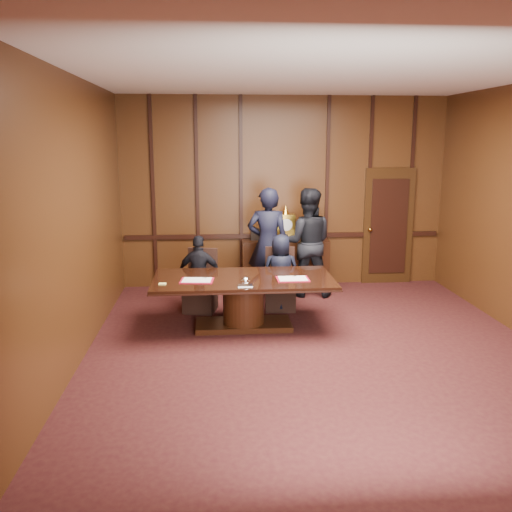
{
  "coord_description": "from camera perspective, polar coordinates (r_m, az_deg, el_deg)",
  "views": [
    {
      "loc": [
        -1.32,
        -6.49,
        2.73
      ],
      "look_at": [
        -0.71,
        1.23,
        1.05
      ],
      "focal_mm": 38.0,
      "sensor_mm": 36.0,
      "label": 1
    }
  ],
  "objects": [
    {
      "name": "chair_right",
      "position": [
        8.88,
        2.56,
        -3.71
      ],
      "size": [
        0.52,
        0.52,
        0.99
      ],
      "rotation": [
        0.0,
        0.0,
        -0.08
      ],
      "color": "black",
      "rests_on": "ground"
    },
    {
      "name": "folder_left",
      "position": [
        7.71,
        -6.24,
        -2.57
      ],
      "size": [
        0.49,
        0.38,
        0.02
      ],
      "rotation": [
        0.0,
        0.0,
        -0.1
      ],
      "color": "#A30F28",
      "rests_on": "conference_table"
    },
    {
      "name": "witness_left",
      "position": [
        9.24,
        1.27,
        1.26
      ],
      "size": [
        0.77,
        0.56,
        1.94
      ],
      "primitive_type": "imported",
      "rotation": [
        0.0,
        0.0,
        2.99
      ],
      "color": "black",
      "rests_on": "ground"
    },
    {
      "name": "notepad",
      "position": [
        7.6,
        -9.82,
        -2.9
      ],
      "size": [
        0.1,
        0.08,
        0.01
      ],
      "primitive_type": "cube",
      "rotation": [
        0.0,
        0.0,
        -0.07
      ],
      "color": "#F6EC78",
      "rests_on": "conference_table"
    },
    {
      "name": "room",
      "position": [
        6.85,
        7.2,
        3.69
      ],
      "size": [
        7.0,
        7.04,
        3.5
      ],
      "color": "black",
      "rests_on": "ground"
    },
    {
      "name": "conference_table",
      "position": [
        7.92,
        -1.33,
        -4.04
      ],
      "size": [
        2.62,
        1.32,
        0.76
      ],
      "color": "black",
      "rests_on": "ground"
    },
    {
      "name": "inkstand",
      "position": [
        7.4,
        -1.15,
        -2.75
      ],
      "size": [
        0.2,
        0.14,
        0.12
      ],
      "color": "white",
      "rests_on": "conference_table"
    },
    {
      "name": "witness_right",
      "position": [
        9.53,
        5.38,
        1.43
      ],
      "size": [
        1.02,
        0.85,
        1.9
      ],
      "primitive_type": "imported",
      "rotation": [
        0.0,
        0.0,
        3.0
      ],
      "color": "black",
      "rests_on": "ground"
    },
    {
      "name": "sideboard",
      "position": [
        10.09,
        3.08,
        -0.62
      ],
      "size": [
        1.6,
        0.45,
        1.54
      ],
      "color": "black",
      "rests_on": "ground"
    },
    {
      "name": "signatory_left",
      "position": [
        8.65,
        -5.95,
        -1.92
      ],
      "size": [
        0.78,
        0.45,
        1.25
      ],
      "primitive_type": "imported",
      "rotation": [
        0.0,
        0.0,
        2.93
      ],
      "color": "black",
      "rests_on": "ground"
    },
    {
      "name": "chair_left",
      "position": [
        8.81,
        -5.85,
        -3.88
      ],
      "size": [
        0.58,
        0.58,
        0.99
      ],
      "rotation": [
        0.0,
        0.0,
        -0.24
      ],
      "color": "black",
      "rests_on": "ground"
    },
    {
      "name": "folder_right",
      "position": [
        7.76,
        3.88,
        -2.42
      ],
      "size": [
        0.46,
        0.33,
        0.02
      ],
      "rotation": [
        0.0,
        0.0,
        0.0
      ],
      "color": "#A30F28",
      "rests_on": "conference_table"
    },
    {
      "name": "signatory_right",
      "position": [
        8.72,
        2.63,
        -1.75
      ],
      "size": [
        0.63,
        0.43,
        1.25
      ],
      "primitive_type": "imported",
      "rotation": [
        0.0,
        0.0,
        3.09
      ],
      "color": "black",
      "rests_on": "ground"
    }
  ]
}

